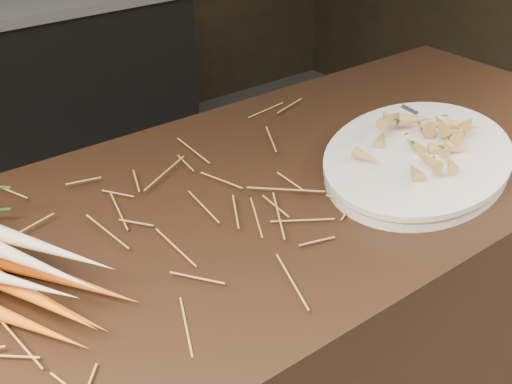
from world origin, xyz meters
TOP-DOWN VIEW (x-y plane):
  - straw_bedding at (0.00, 0.30)m, footprint 1.40×0.60m
  - serving_platter at (0.61, 0.19)m, footprint 0.58×0.50m
  - roasted_veg_heap at (0.61, 0.19)m, footprint 0.29×0.26m
  - serving_fork at (0.78, 0.24)m, footprint 0.04×0.19m

SIDE VIEW (x-z plane):
  - straw_bedding at x=0.00m, z-range 0.90..0.92m
  - serving_platter at x=0.61m, z-range 0.90..0.93m
  - serving_fork at x=0.78m, z-range 0.93..0.93m
  - roasted_veg_heap at x=0.61m, z-range 0.93..0.98m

